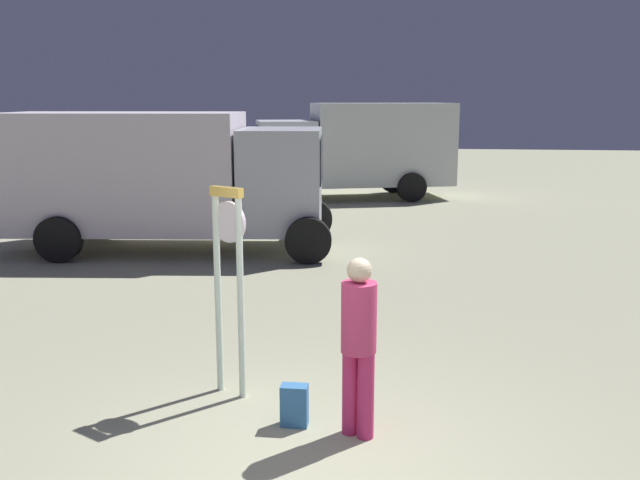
# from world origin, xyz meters

# --- Properties ---
(ground_plane) EXTENTS (80.00, 80.00, 0.00)m
(ground_plane) POSITION_xyz_m (0.00, 0.00, 0.00)
(ground_plane) COLOR #9F9F80
(standing_clock) EXTENTS (0.41, 0.27, 2.24)m
(standing_clock) POSITION_xyz_m (-1.07, 1.53, 1.37)
(standing_clock) COLOR silver
(standing_clock) RESTS_ON ground_plane
(person_near_clock) EXTENTS (0.33, 0.33, 1.72)m
(person_near_clock) POSITION_xyz_m (0.34, 0.73, 0.96)
(person_near_clock) COLOR #C52B63
(person_near_clock) RESTS_ON ground_plane
(backpack) EXTENTS (0.26, 0.20, 0.41)m
(backpack) POSITION_xyz_m (-0.28, 0.86, 0.20)
(backpack) COLOR teal
(backpack) RESTS_ON ground_plane
(box_truck_near) EXTENTS (6.92, 3.23, 2.85)m
(box_truck_near) POSITION_xyz_m (-4.35, 8.51, 1.59)
(box_truck_near) COLOR silver
(box_truck_near) RESTS_ON ground_plane
(box_truck_far) EXTENTS (6.69, 3.96, 2.99)m
(box_truck_far) POSITION_xyz_m (-0.79, 16.82, 1.63)
(box_truck_far) COLOR silver
(box_truck_far) RESTS_ON ground_plane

